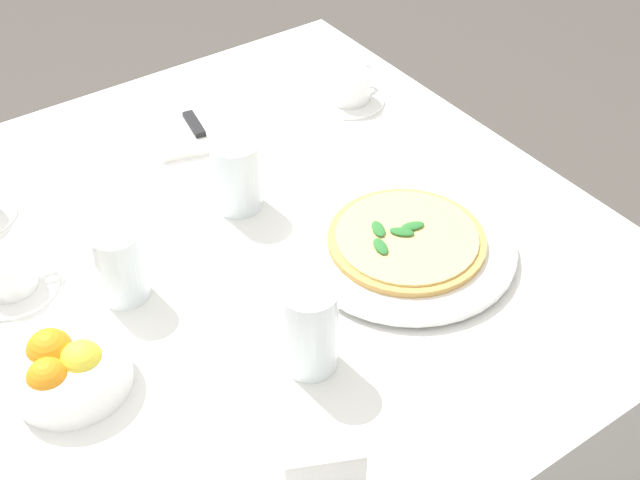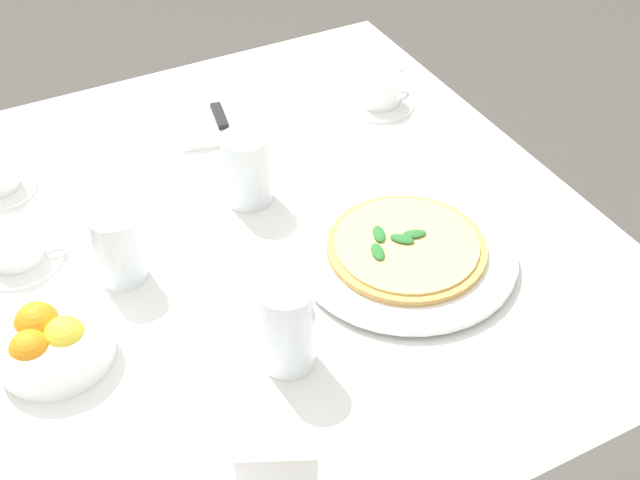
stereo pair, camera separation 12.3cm
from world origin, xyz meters
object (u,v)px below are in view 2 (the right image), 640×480
coffee_cup_back_corner (15,247)px  water_glass_left_edge (287,330)px  water_glass_right_edge (119,251)px  coffee_cup_near_right (380,92)px  pizza (406,246)px  water_glass_near_left (248,173)px  napkin_folded (215,109)px  citrus_bowl (51,342)px  pizza_plate (406,254)px  dinner_knife (214,102)px  menu_card (277,476)px

coffee_cup_back_corner → water_glass_left_edge: (-0.35, -0.26, 0.03)m
water_glass_right_edge → coffee_cup_near_right: bearing=-67.8°
pizza → coffee_cup_near_right: (0.38, -0.18, 0.00)m
coffee_cup_back_corner → water_glass_near_left: size_ratio=1.14×
water_glass_left_edge → napkin_folded: 0.60m
water_glass_left_edge → citrus_bowl: water_glass_left_edge is taller
water_glass_left_edge → pizza_plate: bearing=-68.1°
water_glass_near_left → water_glass_left_edge: (-0.33, 0.09, 0.01)m
coffee_cup_near_right → water_glass_left_edge: bearing=138.9°
pizza_plate → dinner_knife: dinner_knife is taller
coffee_cup_near_right → citrus_bowl: citrus_bowl is taller
water_glass_near_left → dinner_knife: size_ratio=0.59×
pizza_plate → coffee_cup_back_corner: coffee_cup_back_corner is taller
dinner_knife → pizza_plate: bearing=-158.1°
citrus_bowl → coffee_cup_back_corner: bearing=-0.0°
citrus_bowl → menu_card: (-0.31, -0.17, 0.00)m
coffee_cup_near_right → napkin_folded: bearing=68.6°
water_glass_left_edge → dinner_knife: size_ratio=0.65×
pizza_plate → dinner_knife: (0.49, 0.10, 0.01)m
pizza_plate → napkin_folded: (0.49, 0.10, -0.00)m
pizza → menu_card: 0.42m
water_glass_near_left → napkin_folded: size_ratio=0.47×
pizza_plate → menu_card: (-0.26, 0.33, 0.02)m
water_glass_right_edge → citrus_bowl: size_ratio=0.73×
coffee_cup_back_corner → dinner_knife: size_ratio=0.68×
coffee_cup_near_right → dinner_knife: bearing=68.1°
coffee_cup_back_corner → menu_card: (-0.52, -0.17, 0.00)m
water_glass_right_edge → water_glass_near_left: bearing=-70.7°
pizza_plate → pizza: pizza is taller
water_glass_right_edge → dinner_knife: (0.34, -0.28, -0.02)m
pizza_plate → dinner_knife: 0.50m
water_glass_right_edge → menu_card: (-0.42, -0.05, -0.02)m
water_glass_left_edge → dinner_knife: water_glass_left_edge is taller
menu_card → coffee_cup_near_right: bearing=-103.2°
coffee_cup_near_right → water_glass_near_left: (-0.15, 0.32, 0.02)m
pizza_plate → citrus_bowl: citrus_bowl is taller
pizza → citrus_bowl: bearing=84.2°
dinner_knife → menu_card: menu_card is taller
water_glass_left_edge → dinner_knife: (0.59, -0.14, -0.03)m
pizza_plate → menu_card: menu_card is taller
napkin_folded → dinner_knife: bearing=6.1°
pizza → dinner_knife: size_ratio=1.18×
napkin_folded → water_glass_right_edge: bearing=157.2°
pizza → coffee_cup_back_corner: size_ratio=1.74×
water_glass_right_edge → menu_card: size_ratio=1.32×
coffee_cup_near_right → water_glass_right_edge: 0.60m
water_glass_near_left → water_glass_right_edge: 0.24m
water_glass_right_edge → citrus_bowl: (-0.10, 0.13, -0.02)m
water_glass_right_edge → dinner_knife: water_glass_right_edge is taller
water_glass_right_edge → citrus_bowl: 0.16m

